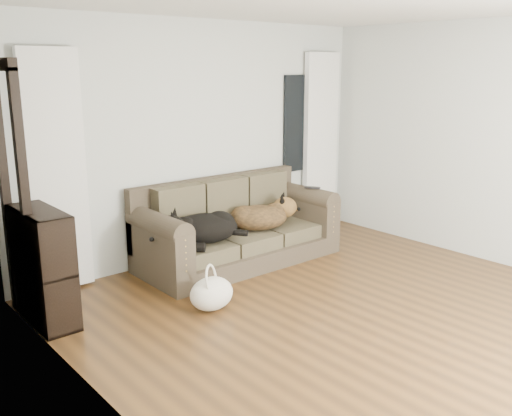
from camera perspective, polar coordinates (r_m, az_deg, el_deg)
floor at (r=4.99m, az=11.97°, el=-11.27°), size 5.00×5.00×0.00m
wall_back at (r=6.41m, az=-5.32°, el=6.73°), size 4.50×0.04×2.60m
wall_left at (r=3.15m, az=-12.99°, el=-1.20°), size 0.04×5.00×2.60m
curtain_left at (r=5.57m, az=-19.33°, el=3.34°), size 0.55×0.08×2.25m
curtain_right at (r=7.53m, az=6.45°, el=6.64°), size 0.55×0.08×2.25m
window_pane at (r=7.29m, az=4.30°, el=8.42°), size 0.50×0.03×1.20m
door_casing at (r=5.09m, az=-22.97°, el=0.91°), size 0.07×0.60×2.10m
sofa at (r=6.21m, az=-1.69°, el=-1.46°), size 2.22×0.96×0.91m
dog_black_lab at (r=5.83m, az=-5.59°, el=-2.25°), size 0.85×0.72×0.30m
dog_shepherd at (r=6.31m, az=0.53°, el=-0.82°), size 0.82×0.74×0.30m
tv_remote at (r=6.68m, az=5.66°, el=2.05°), size 0.12×0.17×0.02m
tote_bag at (r=5.11m, az=-4.47°, el=-8.43°), size 0.49×0.43×0.30m
bookshelf at (r=5.08m, az=-20.50°, el=-5.35°), size 0.30×0.78×0.97m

